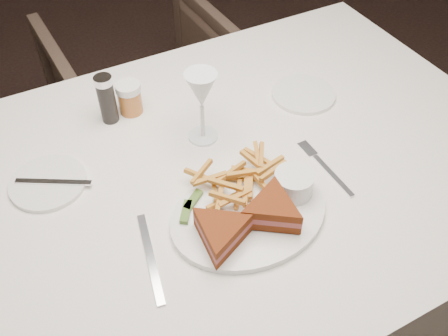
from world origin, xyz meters
TOP-DOWN VIEW (x-y plane):
  - ground at (0.00, 0.00)m, footprint 5.00×5.00m
  - table at (-0.14, -0.35)m, footprint 1.46×1.01m
  - chair_far at (-0.04, 0.54)m, footprint 0.70×0.66m
  - table_setting at (-0.14, -0.41)m, footprint 0.80×0.58m

SIDE VIEW (x-z plane):
  - ground at x=0.00m, z-range 0.00..0.00m
  - chair_far at x=-0.04m, z-range 0.00..0.67m
  - table at x=-0.14m, z-range 0.00..0.75m
  - table_setting at x=-0.14m, z-range 0.70..0.88m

